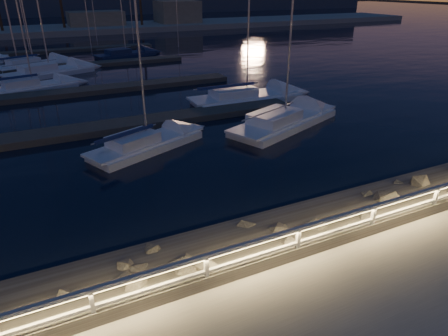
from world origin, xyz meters
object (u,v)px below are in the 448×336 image
Objects in this scene: sailboat_d at (283,120)px; sailboat_g at (47,71)px; guard_rail at (268,244)px; sailboat_b at (144,143)px; sailboat_h at (244,96)px; sailboat_k at (32,64)px; sailboat_l at (124,54)px; sailboat_j at (31,86)px.

sailboat_d reaches higher than sailboat_g.
sailboat_b is (-0.38, 11.93, -0.97)m from guard_rail.
sailboat_g reaches higher than sailboat_b.
sailboat_h is (9.43, 6.14, 0.03)m from sailboat_b.
sailboat_k is at bearing 76.06° from sailboat_b.
sailboat_h reaches higher than sailboat_d.
sailboat_d is (8.48, 11.91, -0.94)m from guard_rail.
sailboat_h reaches higher than guard_rail.
guard_rail is 11.97m from sailboat_b.
sailboat_h is (12.67, -16.76, -0.02)m from sailboat_g.
sailboat_d is (8.85, -0.02, 0.03)m from sailboat_b.
sailboat_d is 1.01× the size of sailboat_g.
sailboat_k is at bearing -179.72° from sailboat_l.
sailboat_g reaches higher than guard_rail.
sailboat_d is at bearing -94.13° from sailboat_h.
sailboat_g is 1.18× the size of sailboat_j.
sailboat_j is at bearing 83.35° from sailboat_b.
sailboat_b is at bearing -145.68° from sailboat_h.
sailboat_g is 21.01m from sailboat_h.
sailboat_l reaches higher than sailboat_b.
sailboat_g is 1.07× the size of sailboat_k.
sailboat_d reaches higher than sailboat_l.
sailboat_h is 1.09× the size of sailboat_k.
sailboat_b is at bearing -102.78° from sailboat_g.
guard_rail is 14.65m from sailboat_d.
sailboat_k is at bearing 72.98° from sailboat_j.
sailboat_h is (0.58, 6.15, 0.00)m from sailboat_d.
sailboat_j reaches higher than sailboat_b.
sailboat_l is (-3.39, 24.35, -0.04)m from sailboat_h.
guard_rail is 39.84m from sailboat_k.
sailboat_k is (-13.29, 27.63, -0.00)m from sailboat_d.
sailboat_d is 21.77m from sailboat_j.
sailboat_l is (-2.81, 30.51, -0.03)m from sailboat_d.
sailboat_h is at bearing -50.85° from sailboat_j.
guard_rail is 2.96× the size of sailboat_d.
sailboat_d is at bearing -64.91° from sailboat_j.
sailboat_b is 0.90× the size of sailboat_l.
sailboat_d is 1.14× the size of sailboat_l.
sailboat_j is 0.96× the size of sailboat_l.
sailboat_g is at bearing 59.91° from sailboat_j.
sailboat_k is at bearing 83.56° from sailboat_g.
guard_rail is at bearing -111.28° from sailboat_b.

